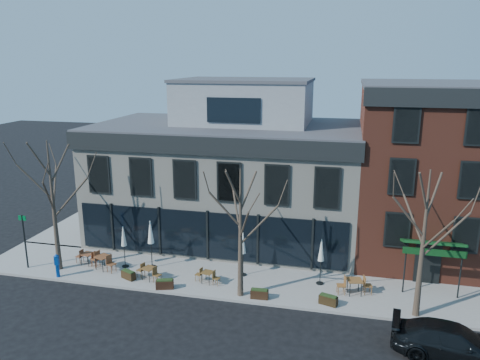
% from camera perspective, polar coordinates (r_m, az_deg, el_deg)
% --- Properties ---
extents(ground, '(120.00, 120.00, 0.00)m').
position_cam_1_polar(ground, '(30.26, -3.87, -10.03)').
color(ground, black).
rests_on(ground, ground).
extents(sidewalk_front, '(33.50, 4.70, 0.15)m').
position_cam_1_polar(sidewalk_front, '(27.61, 1.41, -12.34)').
color(sidewalk_front, gray).
rests_on(sidewalk_front, ground).
extents(sidewalk_side, '(4.50, 12.00, 0.15)m').
position_cam_1_polar(sidewalk_side, '(39.71, -17.03, -4.47)').
color(sidewalk_side, gray).
rests_on(sidewalk_side, ground).
extents(corner_building, '(18.39, 10.39, 11.10)m').
position_cam_1_polar(corner_building, '(33.32, -1.34, 0.92)').
color(corner_building, beige).
rests_on(corner_building, ground).
extents(red_brick_building, '(8.20, 11.78, 11.18)m').
position_cam_1_polar(red_brick_building, '(32.37, 21.35, 1.17)').
color(red_brick_building, brown).
rests_on(red_brick_building, ground).
extents(tree_corner, '(3.93, 3.98, 7.92)m').
position_cam_1_polar(tree_corner, '(29.67, -21.79, -2.80)').
color(tree_corner, '#382B21').
rests_on(tree_corner, sidewalk_front).
extents(tree_mid, '(3.50, 3.55, 7.04)m').
position_cam_1_polar(tree_mid, '(24.58, 0.08, -6.34)').
color(tree_mid, '#382B21').
rests_on(tree_mid, sidewalk_front).
extents(tree_right, '(3.72, 3.77, 7.48)m').
position_cam_1_polar(tree_right, '(24.24, 21.45, -7.13)').
color(tree_right, '#382B21').
rests_on(tree_right, sidewalk_front).
extents(sign_pole, '(0.50, 0.10, 3.40)m').
position_cam_1_polar(sign_pole, '(31.29, -24.78, -6.44)').
color(sign_pole, black).
rests_on(sign_pole, sidewalk_front).
extents(parked_sedan, '(5.32, 2.69, 1.48)m').
position_cam_1_polar(parked_sedan, '(23.16, 24.55, -17.55)').
color(parked_sedan, black).
rests_on(parked_sedan, ground).
extents(call_box, '(0.29, 0.29, 1.44)m').
position_cam_1_polar(call_box, '(29.73, -21.40, -9.59)').
color(call_box, '#0B3D9A').
rests_on(call_box, sidewalk_front).
extents(cafe_set_0, '(1.72, 0.77, 0.89)m').
position_cam_1_polar(cafe_set_0, '(30.93, -18.08, -8.96)').
color(cafe_set_0, brown).
rests_on(cafe_set_0, sidewalk_front).
extents(cafe_set_1, '(2.00, 1.16, 1.03)m').
position_cam_1_polar(cafe_set_1, '(29.96, -16.34, -9.44)').
color(cafe_set_1, brown).
rests_on(cafe_set_1, sidewalk_front).
extents(cafe_set_2, '(1.75, 0.95, 0.90)m').
position_cam_1_polar(cafe_set_2, '(28.05, -11.06, -10.96)').
color(cafe_set_2, brown).
rests_on(cafe_set_2, sidewalk_front).
extents(cafe_set_3, '(1.60, 0.74, 0.82)m').
position_cam_1_polar(cafe_set_3, '(27.26, -3.99, -11.59)').
color(cafe_set_3, brown).
rests_on(cafe_set_3, sidewalk_front).
extents(cafe_set_5, '(1.99, 0.93, 1.02)m').
position_cam_1_polar(cafe_set_5, '(26.71, 13.78, -12.33)').
color(cafe_set_5, brown).
rests_on(cafe_set_5, sidewalk_front).
extents(umbrella_0, '(0.42, 0.42, 2.64)m').
position_cam_1_polar(umbrella_0, '(29.43, -14.01, -6.92)').
color(umbrella_0, black).
rests_on(umbrella_0, sidewalk_front).
extents(umbrella_1, '(0.48, 0.48, 3.02)m').
position_cam_1_polar(umbrella_1, '(28.90, -10.84, -6.57)').
color(umbrella_1, black).
rests_on(umbrella_1, sidewalk_front).
extents(umbrella_2, '(0.43, 0.43, 2.67)m').
position_cam_1_polar(umbrella_2, '(27.48, 0.36, -7.97)').
color(umbrella_2, black).
rests_on(umbrella_2, sidewalk_front).
extents(umbrella_4, '(0.43, 0.43, 2.70)m').
position_cam_1_polar(umbrella_4, '(26.85, 9.87, -8.71)').
color(umbrella_4, black).
rests_on(umbrella_4, sidewalk_front).
extents(planter_0, '(0.98, 0.70, 0.51)m').
position_cam_1_polar(planter_0, '(28.47, -13.45, -11.17)').
color(planter_0, black).
rests_on(planter_0, sidewalk_front).
extents(planter_1, '(1.05, 0.67, 0.55)m').
position_cam_1_polar(planter_1, '(26.96, -9.16, -12.41)').
color(planter_1, black).
rests_on(planter_1, sidewalk_front).
extents(planter_2, '(0.96, 0.43, 0.53)m').
position_cam_1_polar(planter_2, '(25.69, 2.39, -13.68)').
color(planter_2, black).
rests_on(planter_2, sidewalk_front).
extents(planter_3, '(1.02, 0.65, 0.53)m').
position_cam_1_polar(planter_3, '(25.50, 10.71, -14.16)').
color(planter_3, black).
rests_on(planter_3, sidewalk_front).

